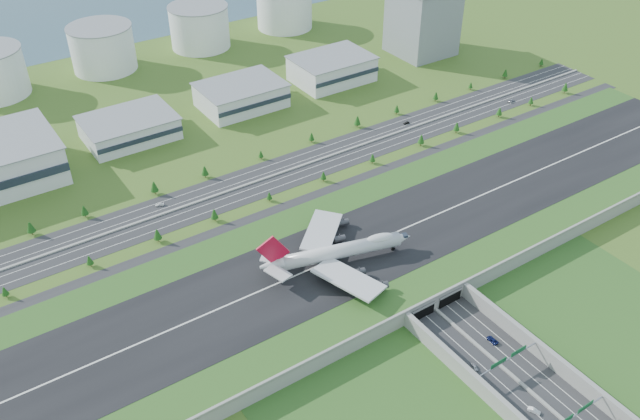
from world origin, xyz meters
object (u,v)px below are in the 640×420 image
car_1 (534,411)px  car_7 (159,205)px  office_tower (423,21)px  car_2 (492,340)px  car_0 (475,367)px  car_5 (406,123)px  boeing_747 (338,251)px  car_6 (511,101)px

car_1 → car_7: 231.32m
office_tower → car_2: 336.36m
car_0 → car_1: bearing=-66.1°
car_5 → car_7: size_ratio=0.84×
boeing_747 → car_0: boeing_747 is taller
boeing_747 → car_5: 168.97m
car_0 → office_tower: bearing=70.3°
car_1 → car_7: car_1 is taller
car_2 → car_6: car_6 is taller
boeing_747 → car_5: (131.99, 104.54, -14.18)m
office_tower → car_6: (-5.69, -110.16, -26.53)m
boeing_747 → car_2: size_ratio=13.32×
office_tower → car_2: size_ratio=9.28×
office_tower → car_7: office_tower is taller
boeing_747 → car_7: bearing=130.6°
car_0 → car_2: bearing=38.6°
boeing_747 → car_7: (-51.15, 106.88, -14.14)m
car_7 → office_tower: bearing=130.7°
office_tower → car_7: bearing=-161.7°
car_7 → car_1: bearing=39.8°
car_1 → car_7: bearing=83.5°
car_1 → car_5: bearing=38.6°
car_2 → car_5: bearing=-118.3°
boeing_747 → car_6: boeing_747 is taller
car_0 → car_5: (117.82, 188.35, 0.00)m
car_0 → car_6: bearing=57.0°
car_0 → car_7: 201.56m
office_tower → car_1: (-206.60, -311.80, -26.52)m
car_2 → car_7: (-83.15, 183.64, -0.06)m
car_5 → car_0: bearing=-26.7°
car_6 → office_tower: bearing=-15.5°
office_tower → boeing_747: (-224.37, -197.87, -12.48)m
office_tower → car_7: (-275.53, -91.00, -26.62)m
car_6 → car_7: (-269.83, 19.16, -0.08)m
boeing_747 → car_1: size_ratio=15.15×
boeing_747 → car_2: (32.00, -76.77, -14.08)m
car_1 → car_2: 39.79m
car_1 → car_5: car_1 is taller
car_6 → car_0: bearing=117.5°
car_2 → car_5: size_ratio=1.35×
car_6 → car_5: bearing=66.5°
car_6 → boeing_747: bearing=99.4°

